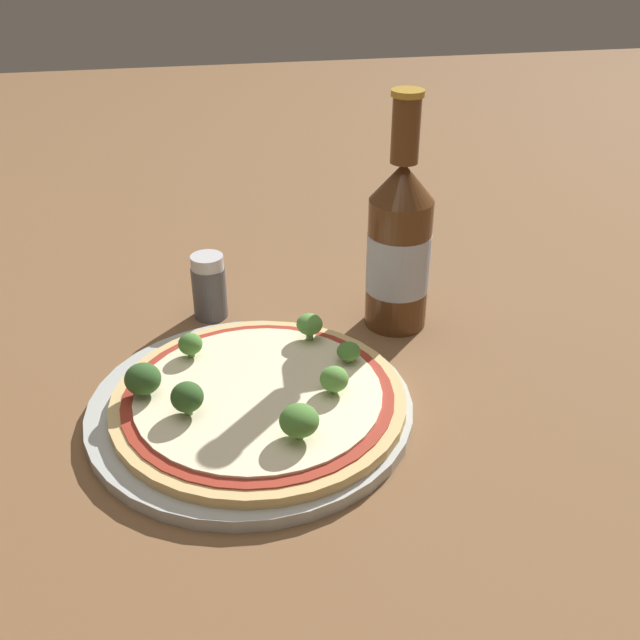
# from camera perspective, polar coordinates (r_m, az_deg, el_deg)

# --- Properties ---
(ground_plane) EXTENTS (3.00, 3.00, 0.00)m
(ground_plane) POSITION_cam_1_polar(r_m,az_deg,el_deg) (0.71, -6.84, -5.86)
(ground_plane) COLOR brown
(plate) EXTENTS (0.29, 0.29, 0.01)m
(plate) POSITION_cam_1_polar(r_m,az_deg,el_deg) (0.68, -5.30, -6.68)
(plate) COLOR #B2B7B2
(plate) RESTS_ON ground_plane
(pizza) EXTENTS (0.26, 0.26, 0.01)m
(pizza) POSITION_cam_1_polar(r_m,az_deg,el_deg) (0.67, -4.68, -5.97)
(pizza) COLOR tan
(pizza) RESTS_ON plate
(broccoli_floret_0) EXTENTS (0.03, 0.03, 0.03)m
(broccoli_floret_0) POSITION_cam_1_polar(r_m,az_deg,el_deg) (0.61, -1.60, -7.68)
(broccoli_floret_0) COLOR #6B8E51
(broccoli_floret_0) RESTS_ON pizza
(broccoli_floret_1) EXTENTS (0.03, 0.03, 0.03)m
(broccoli_floret_1) POSITION_cam_1_polar(r_m,az_deg,el_deg) (0.66, 1.09, -4.53)
(broccoli_floret_1) COLOR #6B8E51
(broccoli_floret_1) RESTS_ON pizza
(broccoli_floret_2) EXTENTS (0.02, 0.02, 0.02)m
(broccoli_floret_2) POSITION_cam_1_polar(r_m,az_deg,el_deg) (0.70, 2.14, -2.30)
(broccoli_floret_2) COLOR #6B8E51
(broccoli_floret_2) RESTS_ON pizza
(broccoli_floret_3) EXTENTS (0.03, 0.03, 0.03)m
(broccoli_floret_3) POSITION_cam_1_polar(r_m,az_deg,el_deg) (0.64, -10.09, -5.81)
(broccoli_floret_3) COLOR #6B8E51
(broccoli_floret_3) RESTS_ON pizza
(broccoli_floret_4) EXTENTS (0.02, 0.02, 0.02)m
(broccoli_floret_4) POSITION_cam_1_polar(r_m,az_deg,el_deg) (0.72, -9.85, -1.83)
(broccoli_floret_4) COLOR #6B8E51
(broccoli_floret_4) RESTS_ON pizza
(broccoli_floret_5) EXTENTS (0.03, 0.03, 0.03)m
(broccoli_floret_5) POSITION_cam_1_polar(r_m,az_deg,el_deg) (0.73, -0.80, -0.35)
(broccoli_floret_5) COLOR #6B8E51
(broccoli_floret_5) RESTS_ON pizza
(broccoli_floret_6) EXTENTS (0.03, 0.03, 0.03)m
(broccoli_floret_6) POSITION_cam_1_polar(r_m,az_deg,el_deg) (0.67, -13.35, -4.40)
(broccoli_floret_6) COLOR #6B8E51
(broccoli_floret_6) RESTS_ON pizza
(beer_bottle) EXTENTS (0.07, 0.07, 0.25)m
(beer_bottle) POSITION_cam_1_polar(r_m,az_deg,el_deg) (0.78, 6.04, 5.69)
(beer_bottle) COLOR #563319
(beer_bottle) RESTS_ON ground_plane
(pepper_shaker) EXTENTS (0.04, 0.04, 0.07)m
(pepper_shaker) POSITION_cam_1_polar(r_m,az_deg,el_deg) (0.82, -8.45, 2.51)
(pepper_shaker) COLOR #4C4C51
(pepper_shaker) RESTS_ON ground_plane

